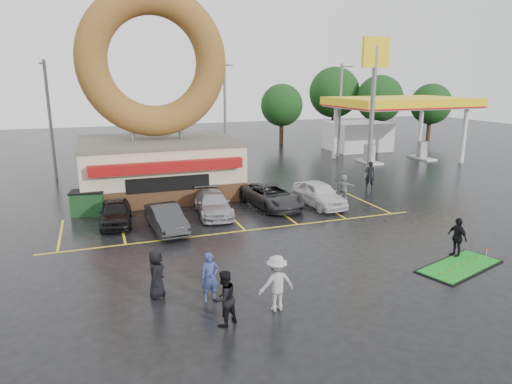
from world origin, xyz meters
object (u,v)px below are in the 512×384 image
object	(u,v)px
dumpster	(88,203)
streetlight_mid	(225,112)
shell_sign	(374,82)
person_blue	(210,277)
car_dgrey	(166,218)
putting_green	(460,266)
gas_station	(380,119)
streetlight_left	(50,117)
streetlight_right	(341,108)
donut_shop	(157,128)
car_grey	(271,196)
person_cameraman	(457,237)
car_white	(319,194)
car_silver	(213,204)
car_black	(116,212)

from	to	relation	value
dumpster	streetlight_mid	bearing A→B (deg)	53.75
shell_sign	person_blue	distance (m)	23.51
car_dgrey	putting_green	size ratio (longest dim) A/B	0.93
gas_station	dumpster	bearing A→B (deg)	-157.17
shell_sign	person_blue	bearing A→B (deg)	-137.09
streetlight_left	streetlight_right	size ratio (longest dim) A/B	1.00
donut_shop	dumpster	bearing A→B (deg)	-141.66
putting_green	car_dgrey	bearing A→B (deg)	140.88
car_dgrey	car_grey	size ratio (longest dim) A/B	0.80
dumpster	streetlight_left	bearing A→B (deg)	111.36
streetlight_mid	dumpster	size ratio (longest dim) A/B	5.00
streetlight_left	streetlight_mid	size ratio (longest dim) A/B	1.00
donut_shop	car_dgrey	bearing A→B (deg)	-95.85
person_blue	dumpster	xyz separation A→B (m)	(-4.08, 12.69, -0.24)
dumpster	person_cameraman	bearing A→B (deg)	-29.99
shell_sign	car_dgrey	distance (m)	19.51
shell_sign	streetlight_left	xyz separation A→B (m)	(-23.00, 7.92, -2.60)
streetlight_left	car_white	distance (m)	21.19
streetlight_right	dumpster	distance (m)	27.11
car_silver	donut_shop	bearing A→B (deg)	113.74
car_dgrey	dumpster	size ratio (longest dim) A/B	2.27
gas_station	streetlight_right	xyz separation A→B (m)	(-4.00, 0.98, 1.08)
streetlight_left	putting_green	world-z (taller)	streetlight_left
donut_shop	streetlight_right	world-z (taller)	donut_shop
car_white	putting_green	xyz separation A→B (m)	(1.24, -10.40, -0.73)
streetlight_right	person_cameraman	distance (m)	26.58
gas_station	putting_green	size ratio (longest dim) A/B	3.13
shell_sign	car_grey	bearing A→B (deg)	-154.21
streetlight_left	car_grey	xyz separation A→B (m)	(12.89, -12.80, -4.08)
gas_station	person_cameraman	bearing A→B (deg)	-117.16
streetlight_left	person_blue	bearing A→B (deg)	-74.53
donut_shop	putting_green	distance (m)	20.24
car_black	car_silver	distance (m)	5.36
streetlight_right	person_cameraman	world-z (taller)	streetlight_right
shell_sign	person_blue	world-z (taller)	shell_sign
gas_station	car_silver	world-z (taller)	gas_station
gas_station	car_white	xyz separation A→B (m)	(-14.23, -14.58, -2.94)
shell_sign	person_cameraman	size ratio (longest dim) A/B	5.95
streetlight_mid	person_cameraman	bearing A→B (deg)	-81.21
car_dgrey	dumpster	xyz separation A→B (m)	(-3.80, 4.53, -0.02)
dumpster	person_blue	bearing A→B (deg)	-63.35
car_black	person_cameraman	xyz separation A→B (m)	(13.93, -9.78, 0.22)
car_dgrey	streetlight_mid	bearing A→B (deg)	58.08
car_silver	car_grey	xyz separation A→B (m)	(3.76, 0.40, 0.05)
car_white	dumpster	xyz separation A→B (m)	(-13.41, 2.95, -0.11)
car_black	streetlight_left	bearing A→B (deg)	110.63
gas_station	car_silver	xyz separation A→B (m)	(-20.86, -14.23, -3.05)
donut_shop	car_grey	world-z (taller)	donut_shop
person_cameraman	dumpster	bearing A→B (deg)	-130.57
gas_station	putting_green	distance (m)	28.40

